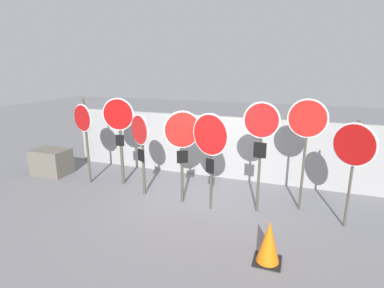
# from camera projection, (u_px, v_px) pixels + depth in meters

# --- Properties ---
(ground_plane) EXTENTS (40.00, 40.00, 0.00)m
(ground_plane) POSITION_uv_depth(u_px,v_px,m) (198.00, 200.00, 7.21)
(ground_plane) COLOR slate
(fence_back) EXTENTS (9.22, 0.12, 1.77)m
(fence_back) POSITION_uv_depth(u_px,v_px,m) (217.00, 147.00, 8.54)
(fence_back) COLOR gray
(fence_back) RESTS_ON ground
(stop_sign_0) EXTENTS (0.71, 0.26, 2.31)m
(stop_sign_0) POSITION_uv_depth(u_px,v_px,m) (84.00, 125.00, 7.86)
(stop_sign_0) COLOR #474238
(stop_sign_0) RESTS_ON ground
(stop_sign_1) EXTENTS (0.83, 0.21, 2.34)m
(stop_sign_1) POSITION_uv_depth(u_px,v_px,m) (119.00, 125.00, 7.76)
(stop_sign_1) COLOR #474238
(stop_sign_1) RESTS_ON ground
(stop_sign_2) EXTENTS (0.66, 0.40, 2.03)m
(stop_sign_2) POSITION_uv_depth(u_px,v_px,m) (141.00, 139.00, 7.15)
(stop_sign_2) COLOR #474238
(stop_sign_2) RESTS_ON ground
(stop_sign_3) EXTENTS (0.73, 0.46, 2.18)m
(stop_sign_3) POSITION_uv_depth(u_px,v_px,m) (182.00, 138.00, 6.69)
(stop_sign_3) COLOR #474238
(stop_sign_3) RESTS_ON ground
(stop_sign_4) EXTENTS (0.87, 0.34, 2.18)m
(stop_sign_4) POSITION_uv_depth(u_px,v_px,m) (210.00, 139.00, 6.32)
(stop_sign_4) COLOR #474238
(stop_sign_4) RESTS_ON ground
(stop_sign_5) EXTENTS (0.76, 0.14, 2.43)m
(stop_sign_5) POSITION_uv_depth(u_px,v_px,m) (261.00, 132.00, 6.17)
(stop_sign_5) COLOR #474238
(stop_sign_5) RESTS_ON ground
(stop_sign_6) EXTENTS (0.81, 0.20, 2.49)m
(stop_sign_6) POSITION_uv_depth(u_px,v_px,m) (307.00, 127.00, 6.23)
(stop_sign_6) COLOR #474238
(stop_sign_6) RESTS_ON ground
(stop_sign_7) EXTENTS (0.71, 0.49, 2.17)m
(stop_sign_7) POSITION_uv_depth(u_px,v_px,m) (354.00, 150.00, 5.59)
(stop_sign_7) COLOR #474238
(stop_sign_7) RESTS_ON ground
(traffic_cone_0) EXTENTS (0.45, 0.45, 0.73)m
(traffic_cone_0) POSITION_uv_depth(u_px,v_px,m) (269.00, 242.00, 4.85)
(traffic_cone_0) COLOR black
(traffic_cone_0) RESTS_ON ground
(storage_crate) EXTENTS (1.04, 0.72, 0.75)m
(storage_crate) POSITION_uv_depth(u_px,v_px,m) (51.00, 162.00, 8.87)
(storage_crate) COLOR #605B51
(storage_crate) RESTS_ON ground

